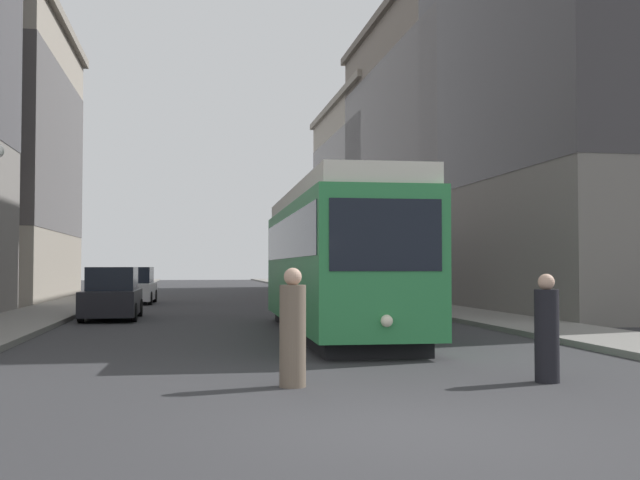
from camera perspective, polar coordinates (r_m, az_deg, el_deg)
name	(u,v)px	position (r m, az deg, el deg)	size (l,w,h in m)	color
ground_plane	(402,430)	(8.83, 6.12, -13.96)	(200.00, 200.00, 0.00)	#303033
sidewalk_left	(100,296)	(48.64, -16.12, -4.01)	(2.84, 120.00, 0.15)	gray
sidewalk_right	(347,294)	(49.38, 2.02, -4.06)	(2.84, 120.00, 0.15)	gray
streetcar	(334,257)	(20.62, 1.06, -1.26)	(2.92, 12.40, 3.89)	black
transit_bus	(340,264)	(34.25, 1.50, -1.82)	(2.68, 12.63, 3.45)	black
parked_car_left_near	(135,287)	(39.24, -13.64, -3.40)	(2.02, 4.64, 1.82)	black
parked_car_left_mid	(112,295)	(27.66, -15.27, -3.99)	(1.90, 4.56, 1.82)	black
pedestrian_crossing_near	(547,332)	(12.68, 16.59, -6.59)	(0.38, 0.38, 1.72)	black
pedestrian_crossing_far	(293,331)	(11.72, -2.06, -6.83)	(0.41, 0.41, 1.81)	#6B5B4C
building_right_corner	(497,153)	(49.24, 13.08, 6.39)	(15.53, 22.04, 17.50)	slate
building_right_midblock	(611,46)	(35.14, 20.95, 13.42)	(12.41, 16.48, 21.59)	slate
building_right_far	(407,194)	(63.26, 6.54, 3.44)	(12.99, 20.68, 15.28)	#A89E8E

